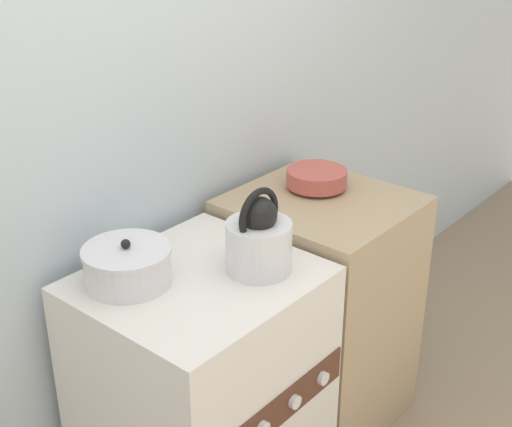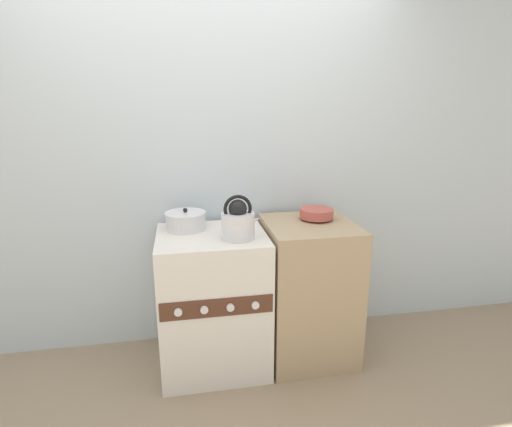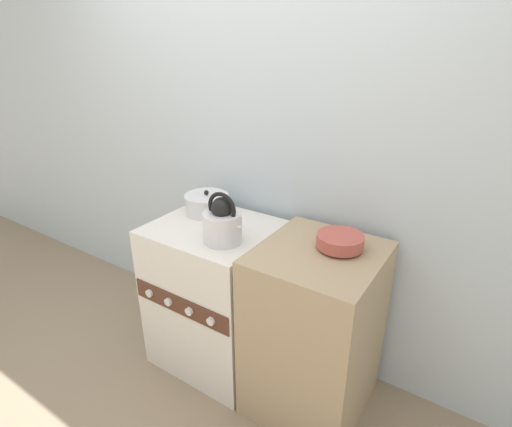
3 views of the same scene
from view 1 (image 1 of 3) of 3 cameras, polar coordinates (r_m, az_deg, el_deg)
wall_back at (r=2.21m, az=-11.99°, el=6.27°), size 7.00×0.06×2.50m
stove at (r=2.35m, az=-4.27°, el=-14.53°), size 0.67×0.62×0.89m
counter at (r=2.74m, az=4.97°, el=-7.74°), size 0.56×0.60×0.92m
kettle at (r=2.08m, az=0.26°, el=-2.07°), size 0.24×0.20×0.26m
cooking_pot at (r=2.07m, az=-10.24°, el=-4.11°), size 0.26×0.26×0.14m
enamel_bowl at (r=2.59m, az=4.87°, el=2.86°), size 0.22×0.22×0.07m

